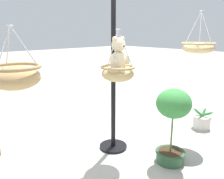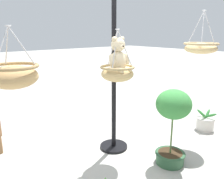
{
  "view_description": "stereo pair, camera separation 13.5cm",
  "coord_description": "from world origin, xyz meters",
  "px_view_note": "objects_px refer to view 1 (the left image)",
  "views": [
    {
      "loc": [
        2.13,
        2.41,
        1.82
      ],
      "look_at": [
        0.01,
        0.09,
        1.02
      ],
      "focal_mm": 36.24,
      "sensor_mm": 36.0,
      "label": 1
    },
    {
      "loc": [
        2.03,
        2.5,
        1.82
      ],
      "look_at": [
        0.01,
        0.09,
        1.02
      ],
      "focal_mm": 36.24,
      "sensor_mm": 36.0,
      "label": 2
    }
  ],
  "objects_px": {
    "hanging_basket_left_high": "(198,47)",
    "teddy_bear": "(119,57)",
    "display_pole_central": "(113,100)",
    "potted_plant_fern_front": "(173,118)",
    "hanging_basket_right_low": "(15,76)",
    "hanging_basket_with_teddy": "(118,73)",
    "potted_plant_flowering_red": "(202,121)"
  },
  "relations": [
    {
      "from": "hanging_basket_left_high",
      "to": "teddy_bear",
      "type": "bearing_deg",
      "value": -18.04
    },
    {
      "from": "display_pole_central",
      "to": "potted_plant_fern_front",
      "type": "bearing_deg",
      "value": 110.63
    },
    {
      "from": "display_pole_central",
      "to": "hanging_basket_right_low",
      "type": "height_order",
      "value": "display_pole_central"
    },
    {
      "from": "display_pole_central",
      "to": "hanging_basket_with_teddy",
      "type": "bearing_deg",
      "value": 59.04
    },
    {
      "from": "hanging_basket_left_high",
      "to": "potted_plant_fern_front",
      "type": "bearing_deg",
      "value": 10.44
    },
    {
      "from": "teddy_bear",
      "to": "hanging_basket_left_high",
      "type": "relative_size",
      "value": 0.74
    },
    {
      "from": "hanging_basket_right_low",
      "to": "teddy_bear",
      "type": "bearing_deg",
      "value": 173.47
    },
    {
      "from": "potted_plant_fern_front",
      "to": "hanging_basket_right_low",
      "type": "bearing_deg",
      "value": -22.32
    },
    {
      "from": "potted_plant_flowering_red",
      "to": "potted_plant_fern_front",
      "type": "bearing_deg",
      "value": 10.12
    },
    {
      "from": "display_pole_central",
      "to": "potted_plant_fern_front",
      "type": "distance_m",
      "value": 0.92
    },
    {
      "from": "hanging_basket_with_teddy",
      "to": "hanging_basket_left_high",
      "type": "bearing_deg",
      "value": 161.05
    },
    {
      "from": "hanging_basket_left_high",
      "to": "hanging_basket_right_low",
      "type": "relative_size",
      "value": 1.02
    },
    {
      "from": "teddy_bear",
      "to": "potted_plant_flowering_red",
      "type": "height_order",
      "value": "teddy_bear"
    },
    {
      "from": "display_pole_central",
      "to": "teddy_bear",
      "type": "height_order",
      "value": "display_pole_central"
    },
    {
      "from": "hanging_basket_left_high",
      "to": "hanging_basket_right_low",
      "type": "xyz_separation_m",
      "value": [
        2.63,
        -0.58,
        -0.2
      ]
    },
    {
      "from": "hanging_basket_left_high",
      "to": "potted_plant_fern_front",
      "type": "relative_size",
      "value": 0.59
    },
    {
      "from": "hanging_basket_with_teddy",
      "to": "potted_plant_fern_front",
      "type": "distance_m",
      "value": 0.98
    },
    {
      "from": "hanging_basket_left_high",
      "to": "potted_plant_fern_front",
      "type": "distance_m",
      "value": 1.25
    },
    {
      "from": "hanging_basket_with_teddy",
      "to": "teddy_bear",
      "type": "relative_size",
      "value": 1.46
    },
    {
      "from": "hanging_basket_right_low",
      "to": "potted_plant_flowering_red",
      "type": "relative_size",
      "value": 1.62
    },
    {
      "from": "hanging_basket_with_teddy",
      "to": "teddy_bear",
      "type": "bearing_deg",
      "value": 90.0
    },
    {
      "from": "display_pole_central",
      "to": "hanging_basket_left_high",
      "type": "distance_m",
      "value": 1.57
    },
    {
      "from": "potted_plant_fern_front",
      "to": "potted_plant_flowering_red",
      "type": "distance_m",
      "value": 1.58
    },
    {
      "from": "hanging_basket_left_high",
      "to": "potted_plant_flowering_red",
      "type": "bearing_deg",
      "value": -170.31
    },
    {
      "from": "hanging_basket_with_teddy",
      "to": "hanging_basket_right_low",
      "type": "bearing_deg",
      "value": -5.54
    },
    {
      "from": "display_pole_central",
      "to": "hanging_basket_left_high",
      "type": "height_order",
      "value": "display_pole_central"
    },
    {
      "from": "hanging_basket_with_teddy",
      "to": "teddy_bear",
      "type": "distance_m",
      "value": 0.21
    },
    {
      "from": "hanging_basket_right_low",
      "to": "potted_plant_fern_front",
      "type": "relative_size",
      "value": 0.59
    },
    {
      "from": "display_pole_central",
      "to": "potted_plant_flowering_red",
      "type": "height_order",
      "value": "display_pole_central"
    },
    {
      "from": "teddy_bear",
      "to": "potted_plant_fern_front",
      "type": "height_order",
      "value": "teddy_bear"
    },
    {
      "from": "hanging_basket_left_high",
      "to": "hanging_basket_with_teddy",
      "type": "bearing_deg",
      "value": -18.95
    },
    {
      "from": "teddy_bear",
      "to": "hanging_basket_right_low",
      "type": "distance_m",
      "value": 1.33
    }
  ]
}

